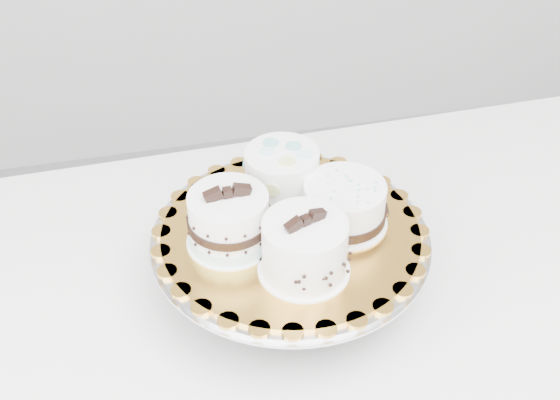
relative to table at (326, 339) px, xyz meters
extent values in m
cube|color=white|center=(0.00, 0.00, 0.05)|extent=(1.34, 0.91, 0.04)
cube|color=white|center=(0.60, 0.40, -0.33)|extent=(0.05, 0.05, 0.71)
cylinder|color=gray|center=(-0.04, 0.05, 0.07)|extent=(0.18, 0.18, 0.01)
cylinder|color=gray|center=(-0.04, 0.05, 0.12)|extent=(0.12, 0.12, 0.09)
cylinder|color=silver|center=(-0.04, 0.05, 0.17)|extent=(0.38, 0.38, 0.01)
cylinder|color=silver|center=(-0.04, 0.05, 0.16)|extent=(0.39, 0.39, 0.00)
cylinder|color=orange|center=(-0.04, 0.05, 0.18)|extent=(0.42, 0.42, 0.01)
cylinder|color=white|center=(-0.04, -0.02, 0.18)|extent=(0.12, 0.12, 0.00)
cylinder|color=white|center=(-0.04, -0.02, 0.22)|extent=(0.14, 0.14, 0.08)
cylinder|color=white|center=(-0.13, 0.05, 0.18)|extent=(0.12, 0.12, 0.00)
cylinder|color=white|center=(-0.13, 0.05, 0.22)|extent=(0.11, 0.11, 0.07)
cylinder|color=#BBE9ED|center=(-0.13, 0.05, 0.19)|extent=(0.11, 0.11, 0.02)
cylinder|color=black|center=(-0.13, 0.05, 0.22)|extent=(0.11, 0.11, 0.01)
cylinder|color=white|center=(-0.04, 0.13, 0.18)|extent=(0.12, 0.12, 0.00)
cylinder|color=white|center=(-0.04, 0.13, 0.22)|extent=(0.12, 0.12, 0.07)
cylinder|color=white|center=(0.03, 0.05, 0.18)|extent=(0.12, 0.12, 0.00)
cylinder|color=white|center=(0.03, 0.05, 0.21)|extent=(0.12, 0.12, 0.06)
cylinder|color=black|center=(0.03, 0.05, 0.20)|extent=(0.12, 0.12, 0.01)
camera|label=1|loc=(-0.22, -0.65, 0.82)|focal=45.00mm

